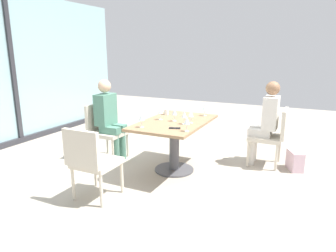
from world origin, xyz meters
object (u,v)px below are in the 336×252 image
Objects in this scene: dining_table_main at (174,134)px; person_front_right at (266,119)px; wine_glass_3 at (184,115)px; person_near_window at (109,116)px; wine_glass_1 at (205,107)px; coffee_cup at (166,112)px; chair_far_left at (91,159)px; wine_glass_6 at (187,121)px; wine_glass_0 at (142,117)px; chair_near_window at (104,128)px; chair_front_right at (273,133)px; handbag_0 at (295,161)px; wine_glass_4 at (160,111)px; wine_glass_5 at (191,114)px; cell_phone_on_table at (175,128)px; wine_glass_2 at (175,112)px.

person_front_right is at bearing -53.80° from dining_table_main.
person_near_window is at bearing 85.40° from wine_glass_3.
wine_glass_1 is 2.06× the size of coffee_cup.
wine_glass_6 is (0.78, -0.84, 0.37)m from chair_far_left.
wine_glass_0 is (-1.31, 1.35, 0.16)m from person_front_right.
chair_near_window is at bearing 109.67° from wine_glass_1.
person_front_right is 6.81× the size of wine_glass_6.
wine_glass_6 reaches higher than coffee_cup.
chair_front_right is 1.56m from wine_glass_6.
chair_front_right and chair_near_window have the same top height.
chair_front_right is 4.70× the size of wine_glass_6.
chair_near_window is (-0.81, 2.44, 0.00)m from chair_front_right.
handbag_0 is at bearing -77.21° from coffee_cup.
wine_glass_1 is at bearing -41.84° from wine_glass_4.
wine_glass_0 is 0.62× the size of handbag_0.
wine_glass_0 is at bearing 135.29° from wine_glass_5.
wine_glass_0 reaches higher than coffee_cup.
chair_near_window is at bearing 110.81° from coffee_cup.
wine_glass_4 is (-0.00, -0.89, 0.16)m from person_near_window.
chair_near_window is 4.70× the size of wine_glass_5.
dining_table_main is 1.47m from chair_front_right.
cell_phone_on_table is at bearing -147.11° from coffee_cup.
wine_glass_2 is (1.21, -0.48, 0.37)m from chair_far_left.
cell_phone_on_table is (-0.36, 0.08, -0.13)m from wine_glass_5.
chair_front_right is at bearing 58.93° from handbag_0.
handbag_0 is at bearing -45.06° from wine_glass_6.
chair_front_right is 9.67× the size of coffee_cup.
wine_glass_3 is at bearing 27.72° from wine_glass_6.
wine_glass_3 is at bearing -133.35° from coffee_cup.
coffee_cup is at bearing 14.48° from cell_phone_on_table.
coffee_cup is (0.35, 0.30, 0.23)m from dining_table_main.
wine_glass_6 is at bearing -140.52° from wine_glass_2.
person_near_window is 1.02m from wine_glass_0.
dining_table_main is 7.34× the size of wine_glass_0.
wine_glass_2 is at bearing 123.67° from chair_front_right.
person_near_window is 6.81× the size of wine_glass_1.
wine_glass_3 is at bearing -47.30° from wine_glass_0.
coffee_cup is 0.62× the size of cell_phone_on_table.
handbag_0 is (0.77, -2.68, -0.56)m from person_near_window.
wine_glass_6 is 1.02m from coffee_cup.
chair_near_window is 2.90× the size of handbag_0.
wine_glass_1 is at bearing -25.95° from wine_glass_2.
wine_glass_1 is at bearing 5.91° from wine_glass_6.
wine_glass_6 is at bearing -152.28° from wine_glass_3.
wine_glass_1 is at bearing 76.15° from handbag_0.
chair_far_left is 4.70× the size of wine_glass_1.
wine_glass_5 reaches higher than chair_near_window.
cell_phone_on_table is (0.13, -0.40, -0.13)m from wine_glass_0.
wine_glass_4 reaches higher than cell_phone_on_table.
wine_glass_0 is (-0.50, 0.23, 0.31)m from dining_table_main.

